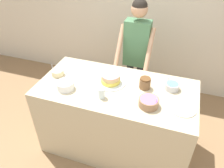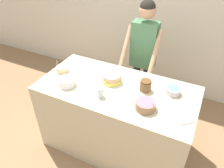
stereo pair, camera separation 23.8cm
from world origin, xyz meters
name	(u,v)px [view 1 (the left image)]	position (x,y,z in m)	size (l,w,h in m)	color
wall_back	(147,13)	(0.00, 2.02, 1.30)	(10.00, 0.05, 2.60)	beige
counter	(116,118)	(0.00, 0.44, 0.48)	(1.78, 0.89, 0.96)	#C6B793
person_baker	(137,48)	(0.04, 1.21, 1.08)	(0.46, 0.47, 1.73)	#2D2D38
cake	(111,79)	(-0.09, 0.51, 1.00)	(0.35, 0.35, 0.11)	silver
frosting_bowl_blue	(172,86)	(0.59, 0.61, 1.00)	(0.16, 0.16, 0.17)	silver
frosting_bowl_purple	(149,102)	(0.40, 0.25, 1.00)	(0.20, 0.20, 0.14)	#936B4C
frosting_bowl_white	(58,72)	(-0.75, 0.45, 0.99)	(0.14, 0.14, 0.14)	beige
frosting_bowl_pink	(65,85)	(-0.52, 0.24, 1.00)	(0.19, 0.19, 0.18)	white
drinking_glass	(102,93)	(-0.09, 0.22, 1.01)	(0.07, 0.07, 0.11)	silver
ceramic_plate	(183,108)	(0.73, 0.32, 0.96)	(0.27, 0.27, 0.01)	white
stoneware_jar	(145,83)	(0.30, 0.54, 1.02)	(0.12, 0.12, 0.13)	brown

